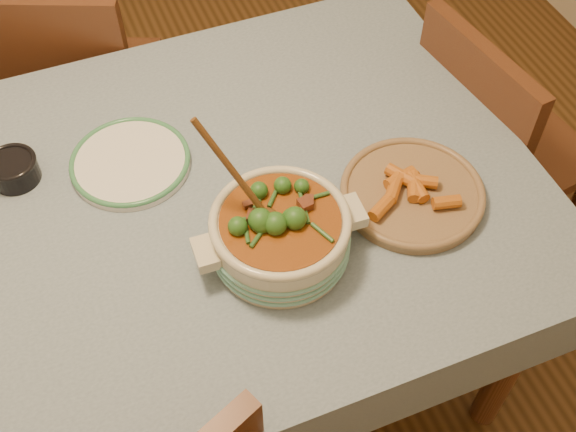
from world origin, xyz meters
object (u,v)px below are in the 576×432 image
object	(u,v)px
stew_casserole	(280,232)
chair_far	(77,88)
condiment_bowl	(13,168)
chair_right	(487,145)
fried_plate	(413,191)
white_plate	(130,162)
dining_table	(158,238)

from	to	relation	value
stew_casserole	chair_far	size ratio (longest dim) A/B	0.39
chair_far	condiment_bowl	bearing A→B (deg)	94.23
chair_far	chair_right	world-z (taller)	chair_far
condiment_bowl	fried_plate	world-z (taller)	condiment_bowl
white_plate	condiment_bowl	xyz separation A→B (m)	(-0.24, 0.06, 0.02)
chair_right	stew_casserole	bearing A→B (deg)	103.72
fried_plate	white_plate	bearing A→B (deg)	149.84
dining_table	white_plate	xyz separation A→B (m)	(-0.01, 0.15, 0.10)
dining_table	chair_far	xyz separation A→B (m)	(-0.07, 0.74, -0.16)
white_plate	condiment_bowl	size ratio (longest dim) A/B	2.96
condiment_bowl	chair_right	bearing A→B (deg)	-5.26
white_plate	chair_right	xyz separation A→B (m)	(0.95, -0.05, -0.27)
chair_right	chair_far	bearing A→B (deg)	49.33
white_plate	fried_plate	bearing A→B (deg)	-30.16
dining_table	fried_plate	distance (m)	0.56
chair_far	stew_casserole	bearing A→B (deg)	129.65
chair_far	fried_plate	bearing A→B (deg)	146.15
stew_casserole	chair_right	distance (m)	0.84
stew_casserole	fried_plate	distance (m)	0.32
condiment_bowl	chair_far	size ratio (longest dim) A/B	0.12
stew_casserole	dining_table	bearing A→B (deg)	138.01
white_plate	fried_plate	xyz separation A→B (m)	(0.54, -0.31, 0.01)
dining_table	chair_right	xyz separation A→B (m)	(0.94, 0.09, -0.16)
white_plate	chair_right	distance (m)	0.98
dining_table	stew_casserole	xyz separation A→B (m)	(0.22, -0.19, 0.16)
dining_table	condiment_bowl	bearing A→B (deg)	140.70
stew_casserole	fried_plate	bearing A→B (deg)	5.25
dining_table	condiment_bowl	size ratio (longest dim) A/B	15.35
condiment_bowl	stew_casserole	bearing A→B (deg)	-40.58
chair_far	chair_right	size ratio (longest dim) A/B	1.00
stew_casserole	fried_plate	xyz separation A→B (m)	(0.31, 0.03, -0.05)
fried_plate	chair_far	size ratio (longest dim) A/B	0.44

